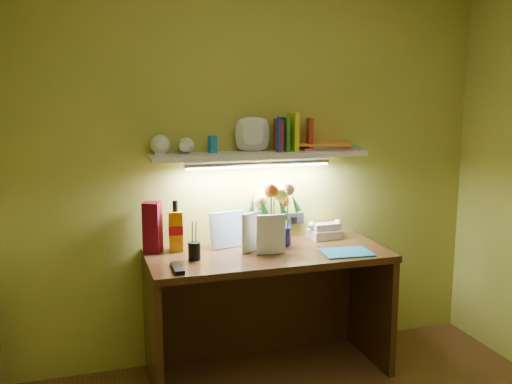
% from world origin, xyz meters
% --- Properties ---
extents(desk, '(1.40, 0.60, 0.75)m').
position_xyz_m(desk, '(0.00, 1.20, 0.38)').
color(desk, '#341C0E').
rests_on(desk, ground).
extents(flower_bouquet, '(0.26, 0.26, 0.40)m').
position_xyz_m(flower_bouquet, '(0.08, 1.36, 0.95)').
color(flower_bouquet, '#09073B').
rests_on(flower_bouquet, desk).
extents(telephone, '(0.20, 0.16, 0.12)m').
position_xyz_m(telephone, '(0.44, 1.39, 0.81)').
color(telephone, beige).
rests_on(telephone, desk).
extents(desk_clock, '(0.08, 0.05, 0.08)m').
position_xyz_m(desk_clock, '(0.51, 1.45, 0.79)').
color(desk_clock, silver).
rests_on(desk_clock, desk).
extents(whisky_bottle, '(0.09, 0.09, 0.30)m').
position_xyz_m(whisky_bottle, '(-0.51, 1.39, 0.90)').
color(whisky_bottle, '#B56A05').
rests_on(whisky_bottle, desk).
extents(whisky_box, '(0.13, 0.13, 0.29)m').
position_xyz_m(whisky_box, '(-0.64, 1.41, 0.90)').
color(whisky_box, '#620617').
rests_on(whisky_box, desk).
extents(pen_cup, '(0.09, 0.09, 0.17)m').
position_xyz_m(pen_cup, '(-0.44, 1.18, 0.83)').
color(pen_cup, black).
rests_on(pen_cup, desk).
extents(art_card, '(0.22, 0.09, 0.21)m').
position_xyz_m(art_card, '(-0.20, 1.38, 0.86)').
color(art_card, white).
rests_on(art_card, desk).
extents(tv_remote, '(0.05, 0.18, 0.02)m').
position_xyz_m(tv_remote, '(-0.56, 1.03, 0.76)').
color(tv_remote, black).
rests_on(tv_remote, desk).
extents(blue_folder, '(0.30, 0.23, 0.01)m').
position_xyz_m(blue_folder, '(0.42, 1.05, 0.75)').
color(blue_folder, '#186EAA').
rests_on(blue_folder, desk).
extents(desk_book_a, '(0.16, 0.11, 0.23)m').
position_xyz_m(desk_book_a, '(-0.16, 1.20, 0.87)').
color(desk_book_a, beige).
rests_on(desk_book_a, desk).
extents(desk_book_b, '(0.17, 0.04, 0.23)m').
position_xyz_m(desk_book_b, '(-0.08, 1.17, 0.87)').
color(desk_book_b, white).
rests_on(desk_book_b, desk).
extents(wall_shelf, '(1.31, 0.34, 0.26)m').
position_xyz_m(wall_shelf, '(0.04, 1.39, 1.34)').
color(wall_shelf, white).
rests_on(wall_shelf, ground).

